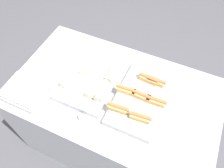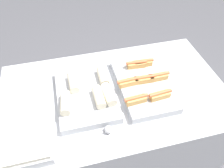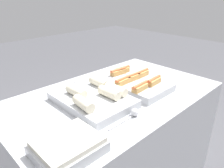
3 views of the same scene
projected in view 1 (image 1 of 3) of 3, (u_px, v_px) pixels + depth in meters
The scene contains 7 objects.
ground_plane at pixel (114, 138), 2.20m from camera, with size 12.00×12.00×0.00m, color #4C4C51.
counter at pixel (114, 119), 1.85m from camera, with size 1.44×0.86×0.85m.
tray_hotdogs at pixel (140, 99), 1.43m from camera, with size 0.34×0.52×0.10m.
tray_wraps at pixel (91, 80), 1.51m from camera, with size 0.34×0.48×0.11m.
tray_side_front at pixel (25, 92), 1.46m from camera, with size 0.28×0.23×0.07m.
serving_spoon_near at pixel (79, 116), 1.37m from camera, with size 0.22×0.05×0.05m.
serving_spoon_far at pixel (114, 57), 1.66m from camera, with size 0.22×0.05×0.05m.
Camera 1 is at (0.33, -0.76, 2.11)m, focal length 35.00 mm.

